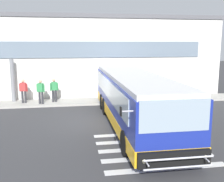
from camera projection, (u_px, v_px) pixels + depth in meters
The scene contains 9 objects.
ground_plane at pixel (93, 122), 14.73m from camera, with size 80.00×90.00×0.02m, color #353538.
bay_paint_stripes at pixel (151, 148), 10.97m from camera, with size 4.40×3.96×0.01m.
terminal_building at pixel (74, 54), 25.34m from camera, with size 23.82×13.80×6.43m.
boarding_curb at pixel (87, 102), 19.38m from camera, with size 26.02×2.00×0.15m, color #9E9B93.
entry_support_column at pixel (13, 80), 18.85m from camera, with size 0.28×0.28×3.04m, color slate.
bus_main_foreground at pixel (134, 101), 13.85m from camera, with size 3.09×11.60×2.70m.
passenger_near_column at pixel (23, 90), 18.46m from camera, with size 0.58×0.28×1.68m.
passenger_by_doorway at pixel (41, 90), 18.21m from camera, with size 0.56×0.46×1.68m.
passenger_at_curb_edge at pixel (54, 89), 18.79m from camera, with size 0.58×0.30×1.68m.
Camera 1 is at (-1.28, -14.17, 4.30)m, focal length 42.64 mm.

